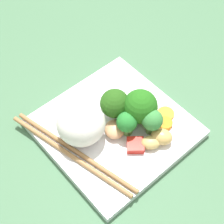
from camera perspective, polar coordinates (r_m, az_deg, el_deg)
ground_plane at (r=64.64cm, az=0.37°, el=-3.42°), size 110.00×110.00×2.00cm
square_plate at (r=63.14cm, az=0.38°, el=-2.55°), size 24.27×24.27×1.57cm
rice_mound at (r=58.54cm, az=-4.92°, el=-1.83°), size 11.08×11.05×7.31cm
broccoli_floret_0 at (r=59.88cm, az=4.48°, el=0.85°), size 5.83×5.83×7.18cm
broccoli_floret_1 at (r=59.12cm, az=6.34°, el=-1.35°), size 3.60×3.60×5.59cm
broccoli_floret_2 at (r=60.37cm, az=0.43°, el=1.34°), size 5.00×5.00×6.49cm
broccoli_floret_3 at (r=59.27cm, az=2.39°, el=-1.72°), size 3.54×3.54×5.07cm
carrot_slice_0 at (r=64.28cm, az=8.47°, el=-0.29°), size 3.03×3.03×0.50cm
carrot_slice_1 at (r=64.41cm, az=5.66°, el=0.47°), size 3.76×3.76×0.65cm
carrot_slice_2 at (r=62.94cm, az=6.42°, el=-1.51°), size 3.80×3.80×0.67cm
carrot_slice_3 at (r=62.95cm, az=8.37°, el=-1.80°), size 3.44×3.44×0.75cm
pepper_chunk_0 at (r=59.91cm, az=3.83°, el=-5.16°), size 3.90×3.89×1.20cm
pepper_chunk_1 at (r=63.18cm, az=2.80°, el=0.36°), size 3.19×3.29×2.12cm
chicken_piece_0 at (r=60.39cm, az=7.87°, el=-3.88°), size 4.38×4.61×2.47cm
chicken_piece_1 at (r=59.92cm, az=6.16°, el=-4.82°), size 4.10×3.85×1.90cm
chicken_piece_3 at (r=60.80cm, az=0.44°, el=-2.72°), size 5.16×5.13×2.17cm
chopstick_pair at (r=59.76cm, az=-6.45°, el=-6.22°), size 8.45×24.34×0.76cm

